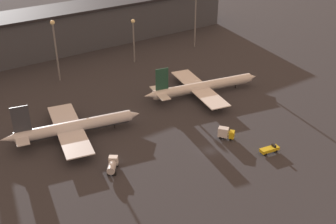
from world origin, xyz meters
TOP-DOWN VIEW (x-y plane):
  - ground at (0.00, 0.00)m, footprint 600.00×600.00m
  - terminal_building at (0.00, 108.59)m, footprint 174.73×22.03m
  - airplane_0 at (-30.52, 31.27)m, footprint 44.17×34.87m
  - airplane_1 at (22.41, 31.89)m, footprint 47.44×36.08m
  - service_vehicle_0 at (14.02, -10.96)m, footprint 6.32×3.02m
  - service_vehicle_1 at (-29.01, 8.04)m, footprint 5.53×6.30m
  - service_vehicle_2 at (8.42, 2.61)m, footprint 4.71×5.32m
  - lamp_post_1 at (-17.42, 75.34)m, footprint 1.80×1.80m
  - lamp_post_2 at (18.23, 75.34)m, footprint 1.80×1.80m
  - lamp_post_3 at (52.67, 75.34)m, footprint 1.80×1.80m

SIDE VIEW (x-z plane):
  - ground at x=0.00m, z-range 0.00..0.00m
  - service_vehicle_0 at x=14.02m, z-range -0.08..2.44m
  - service_vehicle_1 at x=-29.01m, z-range 0.18..3.43m
  - service_vehicle_2 at x=8.42m, z-range 0.16..3.94m
  - airplane_1 at x=22.41m, z-range -3.49..9.77m
  - airplane_0 at x=-30.52m, z-range -3.54..10.28m
  - terminal_building at x=0.00m, z-range 0.06..20.05m
  - lamp_post_2 at x=18.23m, z-range 3.08..22.78m
  - lamp_post_1 at x=-17.42m, z-range 3.41..28.58m
  - lamp_post_3 at x=52.67m, z-range 3.58..32.38m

